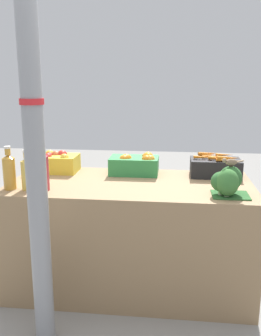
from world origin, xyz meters
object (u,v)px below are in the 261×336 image
Objects in this scene: support_pole at (33,126)px; juice_bottle_golden at (27,173)px; orange_crate at (136,163)px; sparrow_bird at (230,162)px; broccoli_pile at (227,181)px; juice_bottle_amber at (9,171)px; juice_bottle_ruby at (43,171)px; apple_crate at (54,162)px; carrot_crate at (216,167)px.

support_pole is 0.57m from juice_bottle_golden.
sparrow_bird is at bearing -36.18° from orange_crate.
broccoli_pile is at bearing 0.21° from juice_bottle_golden.
juice_bottle_amber reaches higher than sparrow_bird.
apple_crate is at bearing 99.73° from juice_bottle_ruby.
juice_bottle_golden is at bearing 118.06° from support_pole.
carrot_crate is 1.53× the size of broccoli_pile.
juice_bottle_amber is 1.08× the size of juice_bottle_golden.
juice_bottle_golden is (-1.23, -0.00, 0.02)m from broccoli_pile.
carrot_crate is at bearing 19.55° from juice_bottle_amber.
juice_bottle_amber is (-1.33, -0.47, 0.05)m from carrot_crate.
juice_bottle_ruby is at bearing 0.00° from juice_bottle_amber.
orange_crate is at bearing 36.59° from juice_bottle_golden.
apple_crate is at bearing 87.41° from juice_bottle_golden.
apple_crate is 1.53× the size of broccoli_pile.
apple_crate is 1.00× the size of carrot_crate.
support_pole reaches higher than carrot_crate.
orange_crate is 1.53× the size of broccoli_pile.
juice_bottle_amber is 0.12m from juice_bottle_golden.
support_pole is 8.79× the size of juice_bottle_amber.
apple_crate is 1.00× the size of orange_crate.
carrot_crate is at bearing -97.37° from sparrow_bird.
support_pole reaches higher than juice_bottle_ruby.
support_pole reaches higher than broccoli_pile.
support_pole reaches higher than juice_bottle_golden.
juice_bottle_golden is at bearing -179.79° from broccoli_pile.
juice_bottle_ruby reaches higher than apple_crate.
juice_bottle_amber is at bearing -10.48° from sparrow_bird.
carrot_crate reaches higher than apple_crate.
broccoli_pile is 0.79× the size of juice_bottle_ruby.
support_pole is 0.97m from apple_crate.
juice_bottle_golden is 1.25m from sparrow_bird.
juice_bottle_golden reaches higher than broccoli_pile.
juice_bottle_golden is (-1.21, -0.47, 0.04)m from carrot_crate.
juice_bottle_amber reaches higher than apple_crate.
juice_bottle_ruby is (-0.11, 0.40, -0.33)m from support_pole.
support_pole is 6.88× the size of orange_crate.
carrot_crate is at bearing 92.16° from broccoli_pile.
carrot_crate is at bearing 40.86° from support_pole.
support_pole is 1.38m from carrot_crate.
juice_bottle_amber is (-0.33, 0.40, -0.34)m from support_pole.
juice_bottle_amber is 0.22m from juice_bottle_ruby.
juice_bottle_golden is (-0.02, -0.48, 0.03)m from apple_crate.
juice_bottle_amber is (-1.35, -0.00, 0.03)m from broccoli_pile.
sparrow_bird is (0.61, -0.45, 0.13)m from orange_crate.
broccoli_pile is 1.13m from juice_bottle_ruby.
juice_bottle_ruby is (-1.11, -0.47, 0.06)m from carrot_crate.
apple_crate is 0.49m from juice_bottle_ruby.
apple_crate is at bearing -31.76° from sparrow_bird.
juice_bottle_ruby is at bearing -179.77° from broccoli_pile.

